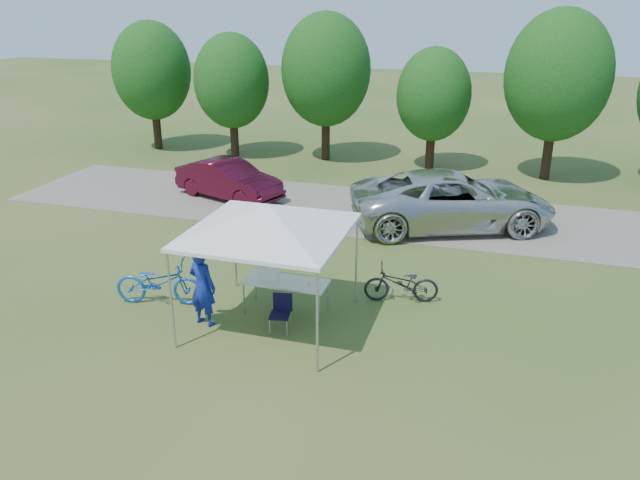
% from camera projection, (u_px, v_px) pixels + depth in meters
% --- Properties ---
extents(ground, '(100.00, 100.00, 0.00)m').
position_uv_depth(ground, '(272.00, 323.00, 13.54)').
color(ground, '#2D5119').
rests_on(ground, ground).
extents(gravel_strip, '(24.00, 5.00, 0.02)m').
position_uv_depth(gravel_strip, '(359.00, 210.00, 20.65)').
color(gravel_strip, gray).
rests_on(gravel_strip, ground).
extents(canopy, '(4.53, 4.53, 3.00)m').
position_uv_depth(canopy, '(268.00, 208.00, 12.56)').
color(canopy, '#A5A5AA').
rests_on(canopy, ground).
extents(treeline, '(24.89, 4.28, 6.30)m').
position_uv_depth(treeline, '(389.00, 79.00, 24.83)').
color(treeline, '#382314').
rests_on(treeline, ground).
extents(folding_table, '(1.86, 0.78, 0.77)m').
position_uv_depth(folding_table, '(286.00, 283.00, 13.77)').
color(folding_table, white).
rests_on(folding_table, ground).
extents(folding_chair, '(0.48, 0.49, 0.81)m').
position_uv_depth(folding_chair, '(281.00, 310.00, 13.13)').
color(folding_chair, black).
rests_on(folding_chair, ground).
extents(cooler, '(0.45, 0.31, 0.32)m').
position_uv_depth(cooler, '(269.00, 272.00, 13.81)').
color(cooler, white).
rests_on(cooler, folding_table).
extents(ice_cream_cup, '(0.08, 0.08, 0.06)m').
position_uv_depth(ice_cream_cup, '(309.00, 284.00, 13.56)').
color(ice_cream_cup, yellow).
rests_on(ice_cream_cup, folding_table).
extents(cyclist, '(0.72, 0.56, 1.77)m').
position_uv_depth(cyclist, '(203.00, 286.00, 13.22)').
color(cyclist, navy).
rests_on(cyclist, ground).
extents(bike_blue, '(2.11, 1.13, 1.05)m').
position_uv_depth(bike_blue, '(159.00, 282.00, 14.25)').
color(bike_blue, blue).
rests_on(bike_blue, ground).
extents(bike_dark, '(1.80, 0.98, 0.90)m').
position_uv_depth(bike_dark, '(401.00, 284.00, 14.36)').
color(bike_dark, black).
rests_on(bike_dark, ground).
extents(minivan, '(6.71, 4.89, 1.69)m').
position_uv_depth(minivan, '(452.00, 200.00, 18.88)').
color(minivan, silver).
rests_on(minivan, gravel_strip).
extents(sedan, '(4.23, 2.60, 1.32)m').
position_uv_depth(sedan, '(229.00, 179.00, 21.64)').
color(sedan, '#470B1E').
rests_on(sedan, gravel_strip).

